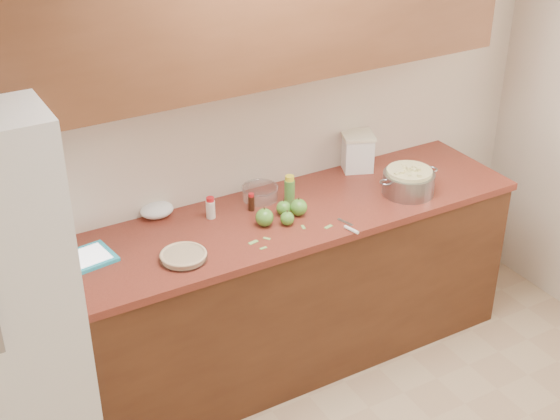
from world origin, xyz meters
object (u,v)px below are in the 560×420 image
flour_canister (357,151)px  tablet (84,259)px  pie (183,256)px  colander (408,182)px

flour_canister → tablet: size_ratio=0.76×
pie → colander: colander is taller
flour_canister → colander: bearing=-80.1°
pie → flour_canister: flour_canister is taller
tablet → pie: bearing=-36.1°
flour_canister → tablet: flour_canister is taller
colander → tablet: 1.71m
tablet → colander: bearing=-14.7°
colander → flour_canister: size_ratio=1.65×
pie → colander: (1.30, 0.01, 0.05)m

